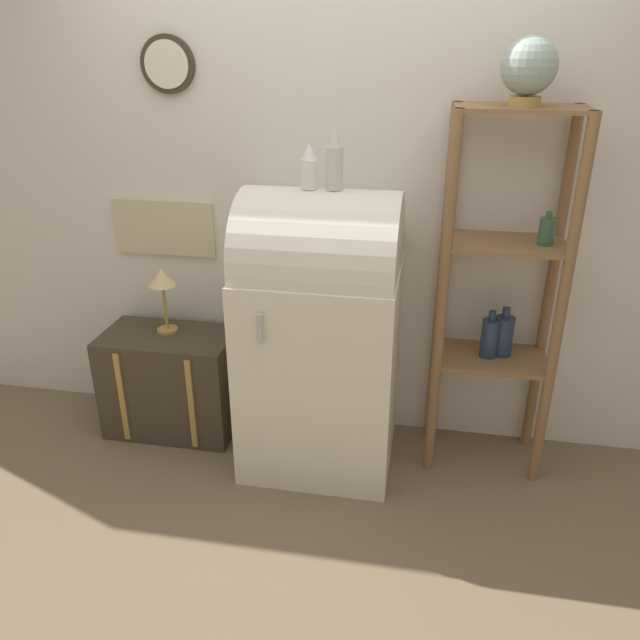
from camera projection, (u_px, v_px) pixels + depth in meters
ground_plane at (313, 478)px, 3.09m from camera, size 12.00×12.00×0.00m
wall_back at (333, 182)px, 3.06m from camera, size 7.00×0.09×2.70m
refrigerator at (321, 329)px, 2.99m from camera, size 0.73×0.70×1.39m
suitcase_trunk at (172, 382)px, 3.40m from camera, size 0.69×0.40×0.57m
shelf_unit at (500, 284)px, 2.88m from camera, size 0.56×0.36×1.74m
globe at (529, 68)px, 2.46m from camera, size 0.22×0.22×0.26m
vase_left at (309, 168)px, 2.69m from camera, size 0.07×0.07×0.19m
vase_center at (335, 159)px, 2.66m from camera, size 0.08×0.08×0.28m
desk_lamp at (162, 283)px, 3.21m from camera, size 0.14×0.14×0.35m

